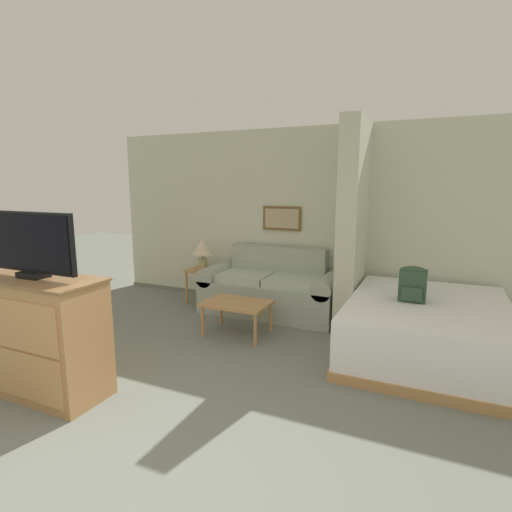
{
  "coord_description": "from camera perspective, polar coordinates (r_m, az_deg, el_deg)",
  "views": [
    {
      "loc": [
        1.7,
        -1.32,
        1.81
      ],
      "look_at": [
        -0.04,
        2.51,
        1.05
      ],
      "focal_mm": 28.0,
      "sensor_mm": 36.0,
      "label": 1
    }
  ],
  "objects": [
    {
      "name": "coffee_table",
      "position": [
        4.87,
        -2.74,
        -7.09
      ],
      "size": [
        0.78,
        0.54,
        0.41
      ],
      "color": "#B27F4C",
      "rests_on": "ground_plane"
    },
    {
      "name": "tv_dresser",
      "position": [
        3.99,
        -28.55,
        -9.97
      ],
      "size": [
        1.23,
        0.52,
        1.03
      ],
      "color": "#B27F4C",
      "rests_on": "ground_plane"
    },
    {
      "name": "couch",
      "position": [
        5.68,
        2.14,
        -4.8
      ],
      "size": [
        1.94,
        0.84,
        0.91
      ],
      "color": "#99A393",
      "rests_on": "ground_plane"
    },
    {
      "name": "tv",
      "position": [
        3.8,
        -29.56,
        1.43
      ],
      "size": [
        0.99,
        0.16,
        0.55
      ],
      "color": "black",
      "rests_on": "tv_dresser"
    },
    {
      "name": "side_table",
      "position": [
        6.19,
        -7.55,
        -2.63
      ],
      "size": [
        0.43,
        0.43,
        0.53
      ],
      "color": "#B27F4C",
      "rests_on": "ground_plane"
    },
    {
      "name": "bed",
      "position": [
        4.69,
        23.18,
        -9.39
      ],
      "size": [
        1.62,
        2.05,
        0.59
      ],
      "color": "#B27F4C",
      "rests_on": "ground_plane"
    },
    {
      "name": "table_lamp",
      "position": [
        6.11,
        -7.64,
        1.07
      ],
      "size": [
        0.32,
        0.32,
        0.46
      ],
      "color": "tan",
      "rests_on": "side_table"
    },
    {
      "name": "wall_partition_pillar",
      "position": [
        5.17,
        13.67,
        4.3
      ],
      "size": [
        0.24,
        0.88,
        2.6
      ],
      "color": "beige",
      "rests_on": "ground_plane"
    },
    {
      "name": "backpack",
      "position": [
        4.51,
        21.5,
        -3.63
      ],
      "size": [
        0.27,
        0.23,
        0.37
      ],
      "color": "#2D4733",
      "rests_on": "bed"
    },
    {
      "name": "wall_back",
      "position": [
        5.84,
        7.41,
        5.09
      ],
      "size": [
        6.44,
        0.16,
        2.6
      ],
      "color": "beige",
      "rests_on": "ground_plane"
    }
  ]
}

